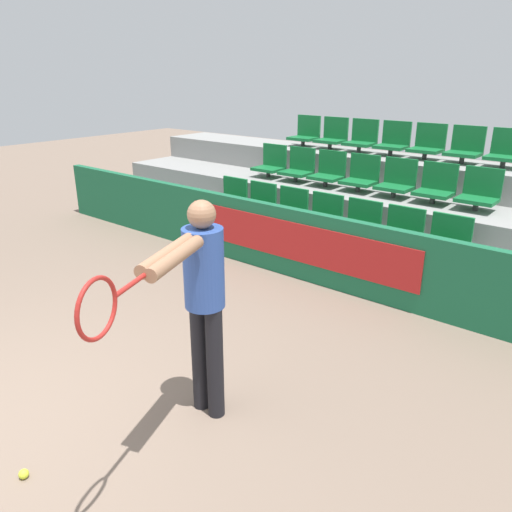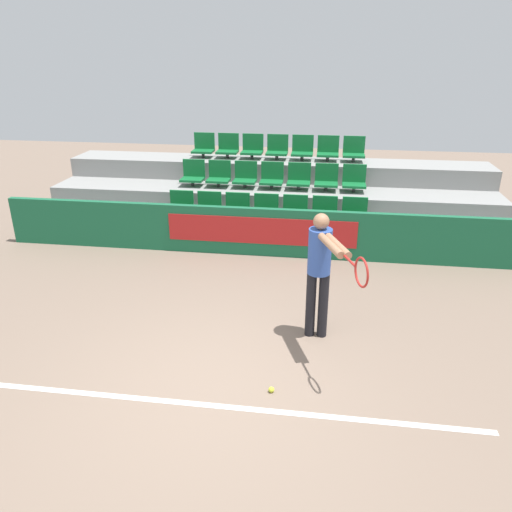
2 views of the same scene
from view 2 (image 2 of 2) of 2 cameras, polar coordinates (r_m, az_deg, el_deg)
name	(u,v)px [view 2 (image 2 of 2)]	position (r m, az deg, el deg)	size (l,w,h in m)	color
ground_plane	(213,388)	(5.89, -4.90, -14.83)	(30.00, 30.00, 0.00)	#7A6656
court_baseline	(207,405)	(5.67, -5.58, -16.59)	(5.99, 0.08, 0.01)	white
barrier_wall	(261,232)	(9.18, 0.54, 2.78)	(9.83, 0.14, 0.91)	#19603D
bleacher_tier_front	(265,234)	(9.83, 1.00, 2.58)	(9.43, 1.03, 0.41)	gray
bleacher_tier_middle	(271,208)	(10.73, 1.71, 5.48)	(9.43, 1.03, 0.82)	gray
bleacher_tier_back	(276,187)	(11.66, 2.31, 7.93)	(9.43, 1.03, 1.24)	gray
stadium_chair_0	(181,207)	(10.15, -8.59, 5.57)	(0.48, 0.40, 0.54)	#333333
stadium_chair_1	(209,208)	(10.00, -5.43, 5.47)	(0.48, 0.40, 0.54)	#333333
stadium_chair_2	(237,209)	(9.89, -2.19, 5.35)	(0.48, 0.40, 0.54)	#333333
stadium_chair_3	(266,211)	(9.80, 1.11, 5.21)	(0.48, 0.40, 0.54)	#333333
stadium_chair_4	(295,212)	(9.75, 4.46, 5.06)	(0.48, 0.40, 0.54)	#333333
stadium_chair_5	(324,213)	(9.74, 7.83, 4.88)	(0.48, 0.40, 0.54)	#333333
stadium_chair_6	(355,214)	(9.75, 11.19, 4.69)	(0.48, 0.40, 0.54)	#333333
stadium_chair_7	(193,175)	(11.00, -7.21, 9.20)	(0.48, 0.40, 0.54)	#333333
stadium_chair_8	(219,176)	(10.86, -4.26, 9.15)	(0.48, 0.40, 0.54)	#333333
stadium_chair_9	(245,177)	(10.75, -1.24, 9.07)	(0.48, 0.40, 0.54)	#333333
stadium_chair_10	(272,177)	(10.68, 1.83, 8.96)	(0.48, 0.40, 0.54)	#333333
stadium_chair_11	(299,178)	(10.63, 4.93, 8.83)	(0.48, 0.40, 0.54)	#333333
stadium_chair_12	(326,179)	(10.62, 8.04, 8.67)	(0.48, 0.40, 0.54)	#333333
stadium_chair_13	(354,180)	(10.63, 11.15, 8.49)	(0.48, 0.40, 0.54)	#333333
stadium_chair_14	(204,147)	(11.89, -6.01, 12.29)	(0.48, 0.40, 0.54)	#333333
stadium_chair_15	(228,148)	(11.76, -3.24, 12.27)	(0.48, 0.40, 0.54)	#333333
stadium_chair_16	(252,148)	(11.66, -0.42, 12.21)	(0.48, 0.40, 0.54)	#333333
stadium_chair_17	(277,149)	(11.59, 2.44, 12.13)	(0.48, 0.40, 0.54)	#333333
stadium_chair_18	(302,150)	(11.55, 5.33, 12.02)	(0.48, 0.40, 0.54)	#333333
stadium_chair_19	(328,150)	(11.54, 8.22, 11.87)	(0.48, 0.40, 0.54)	#333333
stadium_chair_20	(354,151)	(11.55, 11.12, 11.70)	(0.48, 0.40, 0.54)	#333333
tennis_player	(321,266)	(6.32, 7.45, -1.10)	(0.66, 1.45, 1.72)	black
tennis_ball	(271,390)	(5.80, 1.76, -15.02)	(0.07, 0.07, 0.07)	#CCDB33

